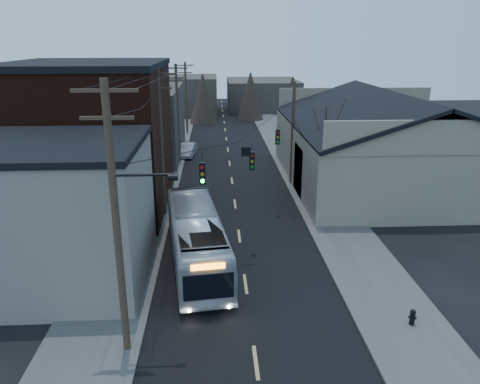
{
  "coord_description": "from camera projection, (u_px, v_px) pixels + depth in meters",
  "views": [
    {
      "loc": [
        -1.41,
        -12.81,
        11.7
      ],
      "look_at": [
        0.03,
        13.72,
        3.0
      ],
      "focal_mm": 35.0,
      "sensor_mm": 36.0,
      "label": 1
    }
  ],
  "objects": [
    {
      "name": "bare_tree",
      "position": [
        324.0,
        156.0,
        34.06
      ],
      "size": [
        0.4,
        0.4,
        7.2
      ],
      "primitive_type": "cone",
      "color": "black",
      "rests_on": "ground"
    },
    {
      "name": "road_surface",
      "position": [
        230.0,
        169.0,
        44.33
      ],
      "size": [
        9.0,
        110.0,
        0.02
      ],
      "primitive_type": "cube",
      "color": "black",
      "rests_on": "ground"
    },
    {
      "name": "building_far_left",
      "position": [
        186.0,
        95.0,
        76.31
      ],
      "size": [
        10.0,
        12.0,
        6.0
      ],
      "primitive_type": "cube",
      "color": "#37322C",
      "rests_on": "ground"
    },
    {
      "name": "warehouse",
      "position": [
        386.0,
        151.0,
        39.43
      ],
      "size": [
        16.16,
        20.6,
        7.73
      ],
      "color": "#7C735A",
      "rests_on": "ground"
    },
    {
      "name": "building_clapboard",
      "position": [
        61.0,
        215.0,
        22.86
      ],
      "size": [
        8.0,
        8.0,
        7.0
      ],
      "primitive_type": "cube",
      "color": "gray",
      "rests_on": "ground"
    },
    {
      "name": "sidewalk_left",
      "position": [
        161.0,
        169.0,
        43.98
      ],
      "size": [
        4.0,
        110.0,
        0.12
      ],
      "primitive_type": "cube",
      "color": "#474744",
      "rests_on": "ground"
    },
    {
      "name": "fire_hydrant",
      "position": [
        413.0,
        316.0,
        19.84
      ],
      "size": [
        0.35,
        0.24,
        0.71
      ],
      "rotation": [
        0.0,
        0.0,
        -0.43
      ],
      "color": "black",
      "rests_on": "sidewalk_right"
    },
    {
      "name": "bus",
      "position": [
        196.0,
        238.0,
        25.13
      ],
      "size": [
        3.96,
        11.14,
        3.03
      ],
      "primitive_type": "imported",
      "rotation": [
        0.0,
        0.0,
        3.27
      ],
      "color": "#B2B7BE",
      "rests_on": "ground"
    },
    {
      "name": "parked_car",
      "position": [
        187.0,
        150.0,
        48.89
      ],
      "size": [
        1.89,
        4.28,
        1.37
      ],
      "primitive_type": "imported",
      "rotation": [
        0.0,
        0.0,
        -0.11
      ],
      "color": "#989A9F",
      "rests_on": "ground"
    },
    {
      "name": "building_left_far",
      "position": [
        137.0,
        122.0,
        48.45
      ],
      "size": [
        9.0,
        14.0,
        7.0
      ],
      "primitive_type": "cube",
      "color": "#37322C",
      "rests_on": "ground"
    },
    {
      "name": "building_far_right",
      "position": [
        262.0,
        94.0,
        81.88
      ],
      "size": [
        12.0,
        14.0,
        5.0
      ],
      "primitive_type": "cube",
      "color": "#37322C",
      "rests_on": "ground"
    },
    {
      "name": "utility_lines",
      "position": [
        193.0,
        129.0,
        37.08
      ],
      "size": [
        11.24,
        45.28,
        10.5
      ],
      "color": "#382B1E",
      "rests_on": "ground"
    },
    {
      "name": "building_brick",
      "position": [
        92.0,
        140.0,
        32.77
      ],
      "size": [
        10.0,
        12.0,
        10.0
      ],
      "primitive_type": "cube",
      "color": "black",
      "rests_on": "ground"
    },
    {
      "name": "sidewalk_right",
      "position": [
        298.0,
        167.0,
        44.65
      ],
      "size": [
        4.0,
        110.0,
        0.12
      ],
      "primitive_type": "cube",
      "color": "#474744",
      "rests_on": "ground"
    }
  ]
}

